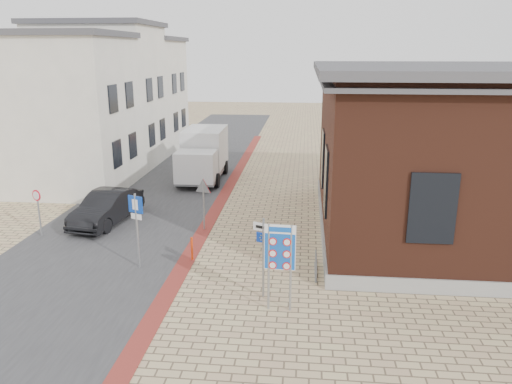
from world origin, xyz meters
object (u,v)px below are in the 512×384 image
at_px(sedan, 107,208).
at_px(box_truck, 203,154).
at_px(border_sign, 280,250).
at_px(parking_sign, 136,217).
at_px(essen_sign, 263,245).
at_px(bollard, 192,249).

bearing_deg(sedan, box_truck, 79.47).
xyz_separation_m(sedan, border_sign, (7.95, -6.89, 1.18)).
distance_m(border_sign, parking_sign, 5.60).
bearing_deg(border_sign, parking_sign, 157.31).
height_order(box_truck, border_sign, box_truck).
bearing_deg(parking_sign, box_truck, 113.48).
height_order(box_truck, essen_sign, box_truck).
bearing_deg(box_truck, sedan, -109.48).
xyz_separation_m(parking_sign, bollard, (1.70, 0.80, -1.41)).
xyz_separation_m(sedan, box_truck, (2.68, 8.02, 0.79)).
height_order(parking_sign, bollard, parking_sign).
distance_m(sedan, border_sign, 10.59).
bearing_deg(border_sign, sedan, 142.41).
bearing_deg(border_sign, box_truck, 112.81).
relative_size(sedan, bollard, 4.87).
bearing_deg(parking_sign, sedan, 145.68).
bearing_deg(box_truck, border_sign, -71.57).
distance_m(sedan, essen_sign, 9.67).
relative_size(parking_sign, bollard, 3.05).
xyz_separation_m(box_truck, border_sign, (5.27, -14.92, 0.39)).
bearing_deg(sedan, essen_sign, -31.70).
distance_m(sedan, parking_sign, 5.43).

